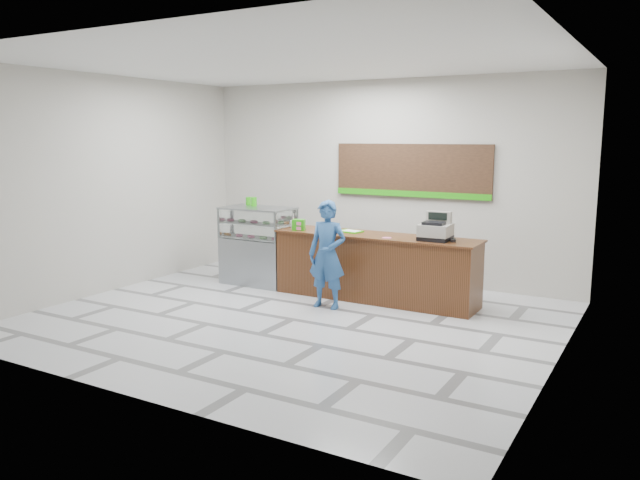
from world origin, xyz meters
The scene contains 16 objects.
floor centered at (0.00, 0.00, 0.00)m, with size 7.00×7.00×0.00m, color silver.
back_wall centered at (0.00, 3.00, 1.75)m, with size 7.00×7.00×0.00m, color #B2AEA4.
ceiling centered at (0.00, 0.00, 3.50)m, with size 7.00×7.00×0.00m, color silver.
sales_counter centered at (0.55, 1.55, 0.52)m, with size 3.26×0.76×1.03m.
display_case centered at (-1.67, 1.55, 0.68)m, with size 1.22×0.72×1.33m.
menu_board centered at (0.55, 2.96, 1.93)m, with size 2.80×0.06×0.90m.
cash_register centered at (1.52, 1.52, 1.18)m, with size 0.45×0.47×0.41m.
card_terminal centered at (1.79, 1.52, 1.05)m, with size 0.08×0.15×0.04m, color black.
serving_tray centered at (0.08, 1.61, 1.04)m, with size 0.40×0.32×0.02m.
napkin_box centered at (-0.95, 1.62, 1.08)m, with size 0.13×0.13×0.11m, color white.
straw_cup centered at (-0.94, 1.53, 1.09)m, with size 0.09×0.09×0.13m, color silver.
promo_box centered at (-0.72, 1.35, 1.12)m, with size 0.20×0.13×0.18m, color #239B0E.
donut_decal centered at (0.82, 1.35, 1.03)m, with size 0.14×0.14×0.00m, color #D7628E.
green_cup_left centered at (-2.03, 1.77, 1.40)m, with size 0.09×0.09×0.14m, color #239B0E.
green_cup_right centered at (-1.82, 1.66, 1.41)m, with size 0.10×0.10×0.16m, color #239B0E.
customer centered at (0.12, 0.80, 0.80)m, with size 0.59×0.38×1.61m, color #27528B.
Camera 1 is at (4.53, -7.09, 2.52)m, focal length 35.00 mm.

